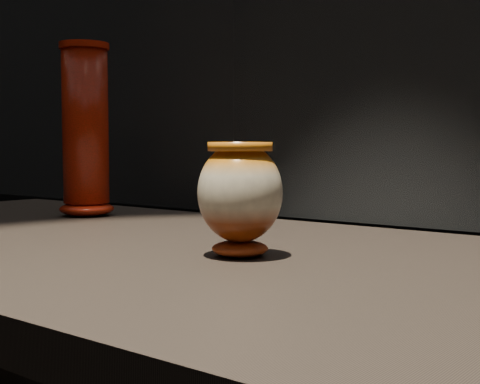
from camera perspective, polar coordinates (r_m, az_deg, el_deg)
name	(u,v)px	position (r m, az deg, el deg)	size (l,w,h in m)	color
main_vase	(240,194)	(0.92, 0.00, -0.18)	(0.13, 0.13, 0.16)	maroon
tall_vase	(86,133)	(1.49, -13.04, 4.94)	(0.12, 0.12, 0.37)	red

